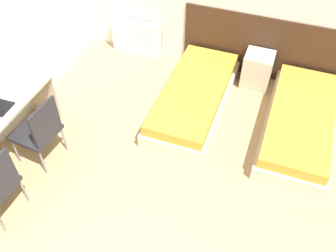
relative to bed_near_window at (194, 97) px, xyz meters
name	(u,v)px	position (x,y,z in m)	size (l,w,h in m)	color
headboard_panel	(263,48)	(0.72, 1.02, 0.33)	(2.41, 0.03, 1.00)	#382316
bed_near_window	(194,97)	(0.00, 0.00, 0.00)	(0.86, 1.98, 0.35)	beige
bed_near_door	(299,123)	(1.45, 0.00, 0.00)	(0.86, 1.98, 0.35)	beige
nightstand	(257,70)	(0.72, 0.80, 0.10)	(0.41, 0.38, 0.53)	beige
radiator	(136,37)	(-1.29, 0.94, 0.12)	(0.81, 0.12, 0.57)	silver
chair_near_laptop	(39,130)	(-1.42, -1.53, 0.33)	(0.51, 0.51, 0.92)	#232328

